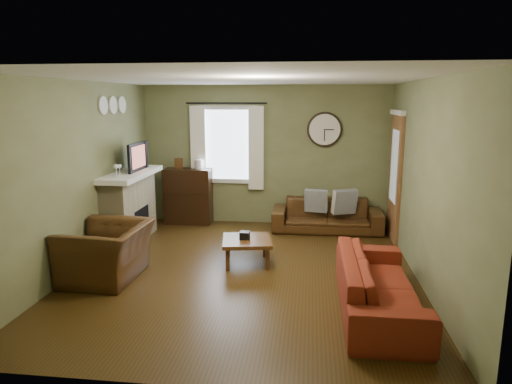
# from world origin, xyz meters

# --- Properties ---
(floor) EXTENTS (4.60, 5.20, 0.00)m
(floor) POSITION_xyz_m (0.00, 0.00, 0.00)
(floor) COLOR #37240D
(floor) RESTS_ON ground
(ceiling) EXTENTS (4.60, 5.20, 0.00)m
(ceiling) POSITION_xyz_m (0.00, 0.00, 2.60)
(ceiling) COLOR white
(ceiling) RESTS_ON ground
(wall_left) EXTENTS (0.00, 5.20, 2.60)m
(wall_left) POSITION_xyz_m (-2.30, 0.00, 1.30)
(wall_left) COLOR olive
(wall_left) RESTS_ON ground
(wall_right) EXTENTS (0.00, 5.20, 2.60)m
(wall_right) POSITION_xyz_m (2.30, 0.00, 1.30)
(wall_right) COLOR olive
(wall_right) RESTS_ON ground
(wall_back) EXTENTS (4.60, 0.00, 2.60)m
(wall_back) POSITION_xyz_m (0.00, 2.60, 1.30)
(wall_back) COLOR olive
(wall_back) RESTS_ON ground
(wall_front) EXTENTS (4.60, 0.00, 2.60)m
(wall_front) POSITION_xyz_m (0.00, -2.60, 1.30)
(wall_front) COLOR olive
(wall_front) RESTS_ON ground
(fireplace) EXTENTS (0.40, 1.40, 1.10)m
(fireplace) POSITION_xyz_m (-2.10, 1.15, 0.55)
(fireplace) COLOR tan
(fireplace) RESTS_ON floor
(firebox) EXTENTS (0.04, 0.60, 0.55)m
(firebox) POSITION_xyz_m (-1.91, 1.15, 0.30)
(firebox) COLOR black
(firebox) RESTS_ON fireplace
(mantel) EXTENTS (0.58, 1.60, 0.08)m
(mantel) POSITION_xyz_m (-2.07, 1.15, 1.14)
(mantel) COLOR white
(mantel) RESTS_ON fireplace
(tv) EXTENTS (0.08, 0.60, 0.35)m
(tv) POSITION_xyz_m (-2.05, 1.30, 1.35)
(tv) COLOR black
(tv) RESTS_ON mantel
(tv_screen) EXTENTS (0.02, 0.62, 0.36)m
(tv_screen) POSITION_xyz_m (-1.97, 1.30, 1.41)
(tv_screen) COLOR #994C3F
(tv_screen) RESTS_ON mantel
(medallion_left) EXTENTS (0.28, 0.28, 0.03)m
(medallion_left) POSITION_xyz_m (-2.28, 0.80, 2.25)
(medallion_left) COLOR white
(medallion_left) RESTS_ON wall_left
(medallion_mid) EXTENTS (0.28, 0.28, 0.03)m
(medallion_mid) POSITION_xyz_m (-2.28, 1.15, 2.25)
(medallion_mid) COLOR white
(medallion_mid) RESTS_ON wall_left
(medallion_right) EXTENTS (0.28, 0.28, 0.03)m
(medallion_right) POSITION_xyz_m (-2.28, 1.50, 2.25)
(medallion_right) COLOR white
(medallion_right) RESTS_ON wall_left
(window_pane) EXTENTS (1.00, 0.02, 1.30)m
(window_pane) POSITION_xyz_m (-0.70, 2.58, 1.50)
(window_pane) COLOR silver
(window_pane) RESTS_ON wall_back
(curtain_rod) EXTENTS (0.03, 0.03, 1.50)m
(curtain_rod) POSITION_xyz_m (-0.70, 2.48, 2.27)
(curtain_rod) COLOR black
(curtain_rod) RESTS_ON wall_back
(curtain_left) EXTENTS (0.28, 0.04, 1.55)m
(curtain_left) POSITION_xyz_m (-1.25, 2.48, 1.45)
(curtain_left) COLOR white
(curtain_left) RESTS_ON wall_back
(curtain_right) EXTENTS (0.28, 0.04, 1.55)m
(curtain_right) POSITION_xyz_m (-0.15, 2.48, 1.45)
(curtain_right) COLOR white
(curtain_right) RESTS_ON wall_back
(wall_clock) EXTENTS (0.64, 0.06, 0.64)m
(wall_clock) POSITION_xyz_m (1.10, 2.55, 1.80)
(wall_clock) COLOR white
(wall_clock) RESTS_ON wall_back
(door) EXTENTS (0.05, 0.90, 2.10)m
(door) POSITION_xyz_m (2.27, 1.85, 1.05)
(door) COLOR brown
(door) RESTS_ON floor
(bookshelf) EXTENTS (0.89, 0.38, 1.05)m
(bookshelf) POSITION_xyz_m (-1.44, 2.39, 0.53)
(bookshelf) COLOR black
(bookshelf) RESTS_ON floor
(book) EXTENTS (0.19, 0.25, 0.02)m
(book) POSITION_xyz_m (-1.35, 2.70, 0.96)
(book) COLOR #492A11
(book) RESTS_ON bookshelf
(sofa_brown) EXTENTS (1.95, 0.76, 0.57)m
(sofa_brown) POSITION_xyz_m (1.17, 2.18, 0.28)
(sofa_brown) COLOR #3C240F
(sofa_brown) RESTS_ON floor
(pillow_left) EXTENTS (0.42, 0.21, 0.40)m
(pillow_left) POSITION_xyz_m (0.97, 2.17, 0.55)
(pillow_left) COLOR gray
(pillow_left) RESTS_ON sofa_brown
(pillow_right) EXTENTS (0.45, 0.28, 0.43)m
(pillow_right) POSITION_xyz_m (1.48, 2.16, 0.55)
(pillow_right) COLOR gray
(pillow_right) RESTS_ON sofa_brown
(sofa_red) EXTENTS (0.82, 2.11, 0.62)m
(sofa_red) POSITION_xyz_m (1.65, -0.96, 0.31)
(sofa_red) COLOR maroon
(sofa_red) RESTS_ON floor
(armchair) EXTENTS (1.00, 1.14, 0.73)m
(armchair) POSITION_xyz_m (-1.78, -0.44, 0.36)
(armchair) COLOR #3C240F
(armchair) RESTS_ON floor
(coffee_table) EXTENTS (0.80, 0.80, 0.37)m
(coffee_table) POSITION_xyz_m (-0.03, 0.34, 0.18)
(coffee_table) COLOR #492A11
(coffee_table) RESTS_ON floor
(tissue_box) EXTENTS (0.14, 0.14, 0.11)m
(tissue_box) POSITION_xyz_m (-0.06, 0.34, 0.40)
(tissue_box) COLOR black
(tissue_box) RESTS_ON coffee_table
(wine_glass_a) EXTENTS (0.07, 0.07, 0.20)m
(wine_glass_a) POSITION_xyz_m (-2.05, 0.60, 1.28)
(wine_glass_a) COLOR white
(wine_glass_a) RESTS_ON mantel
(wine_glass_b) EXTENTS (0.06, 0.06, 0.18)m
(wine_glass_b) POSITION_xyz_m (-2.05, 0.73, 1.27)
(wine_glass_b) COLOR white
(wine_glass_b) RESTS_ON mantel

